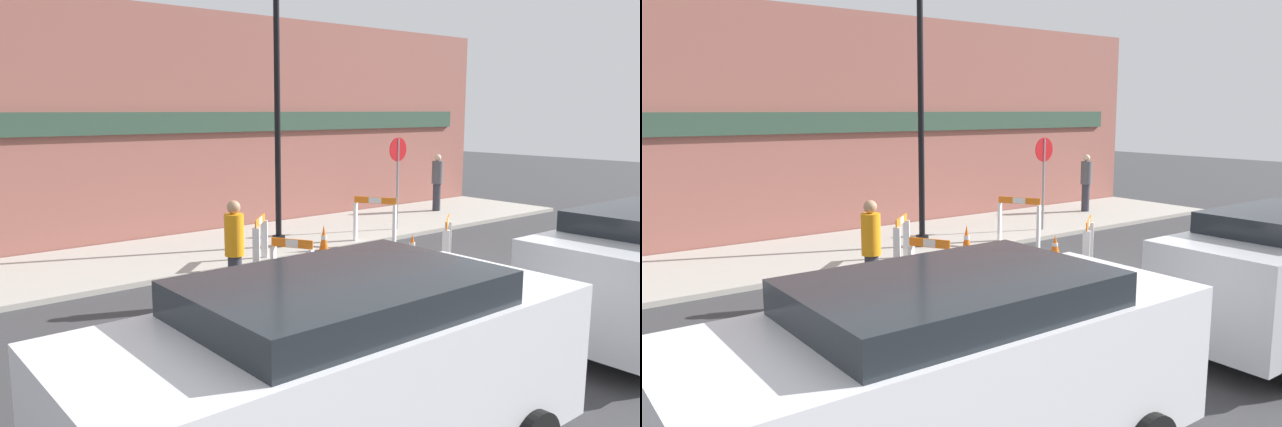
% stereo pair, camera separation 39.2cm
% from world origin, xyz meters
% --- Properties ---
extents(ground_plane, '(60.00, 60.00, 0.00)m').
position_xyz_m(ground_plane, '(0.00, 0.00, 0.00)').
color(ground_plane, '#38383A').
extents(sidewalk_slab, '(18.00, 3.52, 0.10)m').
position_xyz_m(sidewalk_slab, '(0.00, 6.26, 0.05)').
color(sidewalk_slab, '#ADA89E').
rests_on(sidewalk_slab, ground_plane).
extents(storefront_facade, '(18.00, 0.22, 5.50)m').
position_xyz_m(storefront_facade, '(0.00, 8.09, 2.75)').
color(storefront_facade, '#93564C').
rests_on(storefront_facade, ground_plane).
extents(streetlamp_post, '(0.44, 0.44, 5.75)m').
position_xyz_m(streetlamp_post, '(-0.79, 5.36, 3.77)').
color(streetlamp_post, black).
rests_on(streetlamp_post, sidewalk_slab).
extents(stop_sign, '(0.60, 0.06, 2.32)m').
position_xyz_m(stop_sign, '(2.73, 5.15, 1.65)').
color(stop_sign, gray).
rests_on(stop_sign, sidewalk_slab).
extents(barricade_0, '(0.83, 0.67, 1.07)m').
position_xyz_m(barricade_0, '(0.59, 1.74, 0.59)').
color(barricade_0, white).
rests_on(barricade_0, ground_plane).
extents(barricade_1, '(0.60, 0.93, 1.14)m').
position_xyz_m(barricade_1, '(1.19, 4.35, 0.63)').
color(barricade_1, white).
rests_on(barricade_1, ground_plane).
extents(barricade_2, '(0.73, 0.73, 1.02)m').
position_xyz_m(barricade_2, '(-1.94, 4.35, 0.56)').
color(barricade_2, white).
rests_on(barricade_2, ground_plane).
extents(barricade_3, '(0.48, 0.72, 0.97)m').
position_xyz_m(barricade_3, '(-2.58, 2.42, 0.52)').
color(barricade_3, white).
rests_on(barricade_3, ground_plane).
extents(traffic_cone_0, '(0.30, 0.30, 0.50)m').
position_xyz_m(traffic_cone_0, '(-2.35, 3.36, 0.24)').
color(traffic_cone_0, black).
rests_on(traffic_cone_0, ground_plane).
extents(traffic_cone_1, '(0.30, 0.30, 0.52)m').
position_xyz_m(traffic_cone_1, '(-0.39, 1.42, 0.25)').
color(traffic_cone_1, black).
rests_on(traffic_cone_1, ground_plane).
extents(traffic_cone_2, '(0.30, 0.30, 0.67)m').
position_xyz_m(traffic_cone_2, '(-0.27, 4.40, 0.32)').
color(traffic_cone_2, black).
rests_on(traffic_cone_2, ground_plane).
extents(traffic_cone_3, '(0.30, 0.30, 0.50)m').
position_xyz_m(traffic_cone_3, '(1.04, 3.04, 0.24)').
color(traffic_cone_3, black).
rests_on(traffic_cone_3, ground_plane).
extents(person_worker, '(0.39, 0.39, 1.69)m').
position_xyz_m(person_worker, '(-3.58, 2.60, 0.92)').
color(person_worker, '#33333D').
rests_on(person_worker, ground_plane).
extents(person_pedestrian, '(0.34, 0.34, 1.70)m').
position_xyz_m(person_pedestrian, '(5.81, 6.47, 1.02)').
color(person_pedestrian, '#33333D').
rests_on(person_pedestrian, sidewalk_slab).
extents(parked_car_0, '(4.46, 1.91, 1.82)m').
position_xyz_m(parked_car_0, '(-5.51, -2.25, 1.02)').
color(parked_car_0, silver).
rests_on(parked_car_0, ground_plane).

